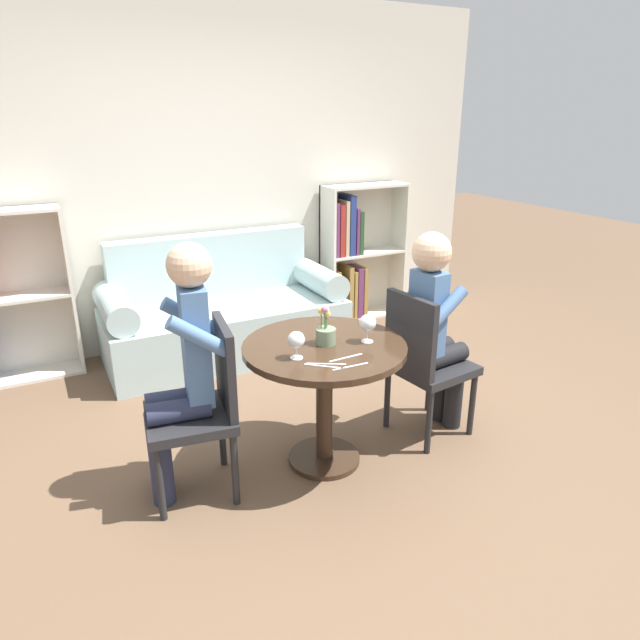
# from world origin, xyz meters

# --- Properties ---
(ground_plane) EXTENTS (16.00, 16.00, 0.00)m
(ground_plane) POSITION_xyz_m (0.00, 0.00, 0.00)
(ground_plane) COLOR brown
(back_wall) EXTENTS (5.20, 0.05, 2.70)m
(back_wall) POSITION_xyz_m (0.00, 2.13, 1.35)
(back_wall) COLOR beige
(back_wall) RESTS_ON ground_plane
(round_table) EXTENTS (0.86, 0.86, 0.71)m
(round_table) POSITION_xyz_m (0.00, 0.00, 0.55)
(round_table) COLOR #382619
(round_table) RESTS_ON ground_plane
(couch) EXTENTS (1.84, 0.80, 0.92)m
(couch) POSITION_xyz_m (0.00, 1.71, 0.31)
(couch) COLOR #A8C1C1
(couch) RESTS_ON ground_plane
(bookshelf_right) EXTENTS (0.77, 0.28, 1.23)m
(bookshelf_right) POSITION_xyz_m (1.34, 1.97, 0.56)
(bookshelf_right) COLOR silver
(bookshelf_right) RESTS_ON ground_plane
(chair_left) EXTENTS (0.48, 0.48, 0.90)m
(chair_left) POSITION_xyz_m (-0.64, 0.06, 0.49)
(chair_left) COLOR #232326
(chair_left) RESTS_ON ground_plane
(chair_right) EXTENTS (0.47, 0.47, 0.90)m
(chair_right) POSITION_xyz_m (0.64, -0.02, 0.49)
(chair_right) COLOR #232326
(chair_right) RESTS_ON ground_plane
(person_left) EXTENTS (0.45, 0.38, 1.30)m
(person_left) POSITION_xyz_m (-0.73, 0.09, 0.70)
(person_left) COLOR #282D47
(person_left) RESTS_ON ground_plane
(person_right) EXTENTS (0.44, 0.37, 1.24)m
(person_right) POSITION_xyz_m (0.73, 0.00, 0.68)
(person_right) COLOR black
(person_right) RESTS_ON ground_plane
(wine_glass_left) EXTENTS (0.08, 0.08, 0.14)m
(wine_glass_left) POSITION_xyz_m (-0.20, -0.09, 0.80)
(wine_glass_left) COLOR white
(wine_glass_left) RESTS_ON round_table
(wine_glass_right) EXTENTS (0.09, 0.09, 0.15)m
(wine_glass_right) POSITION_xyz_m (0.22, -0.07, 0.81)
(wine_glass_right) COLOR white
(wine_glass_right) RESTS_ON round_table
(flower_vase) EXTENTS (0.11, 0.11, 0.21)m
(flower_vase) POSITION_xyz_m (0.01, 0.01, 0.78)
(flower_vase) COLOR gray
(flower_vase) RESTS_ON round_table
(knife_left_setting) EXTENTS (0.19, 0.02, 0.00)m
(knife_left_setting) POSITION_xyz_m (-0.02, -0.30, 0.71)
(knife_left_setting) COLOR silver
(knife_left_setting) RESTS_ON round_table
(fork_left_setting) EXTENTS (0.17, 0.11, 0.00)m
(fork_left_setting) POSITION_xyz_m (-0.11, -0.22, 0.71)
(fork_left_setting) COLOR silver
(fork_left_setting) RESTS_ON round_table
(knife_right_setting) EXTENTS (0.19, 0.02, 0.00)m
(knife_right_setting) POSITION_xyz_m (0.02, -0.20, 0.71)
(knife_right_setting) COLOR silver
(knife_right_setting) RESTS_ON round_table
(fork_right_setting) EXTENTS (0.15, 0.13, 0.00)m
(fork_right_setting) POSITION_xyz_m (-0.13, -0.23, 0.71)
(fork_right_setting) COLOR silver
(fork_right_setting) RESTS_ON round_table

